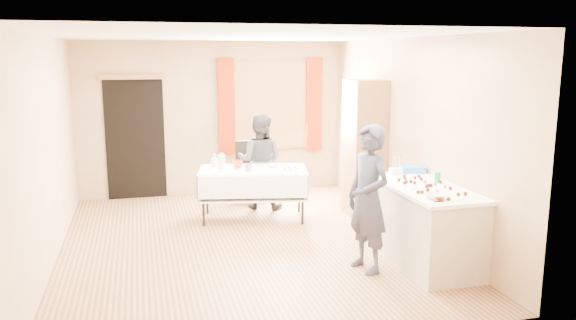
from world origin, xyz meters
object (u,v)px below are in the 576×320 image
object	(u,v)px
cabinet	(364,148)
counter	(424,224)
party_table	(253,189)
girl	(368,199)
chair	(250,182)
woman	(260,161)

from	to	relation	value
cabinet	counter	distance (m)	2.13
party_table	cabinet	bearing A→B (deg)	5.78
counter	girl	distance (m)	0.82
chair	girl	world-z (taller)	girl
cabinet	girl	size ratio (longest dim) A/B	1.23
chair	woman	xyz separation A→B (m)	(0.06, -0.52, 0.45)
counter	girl	bearing A→B (deg)	-175.44
cabinet	party_table	xyz separation A→B (m)	(-1.66, 0.17, -0.56)
chair	woman	world-z (taller)	woman
chair	girl	size ratio (longest dim) A/B	0.59
counter	woman	distance (m)	3.12
woman	counter	bearing A→B (deg)	139.65
cabinet	woman	distance (m)	1.63
chair	girl	bearing A→B (deg)	-84.98
woman	girl	bearing A→B (deg)	126.21
cabinet	party_table	size ratio (longest dim) A/B	1.20
cabinet	woman	size ratio (longest dim) A/B	1.36
counter	party_table	size ratio (longest dim) A/B	0.98
party_table	woman	size ratio (longest dim) A/B	1.13
party_table	chair	distance (m)	1.13
party_table	woman	distance (m)	0.70
party_table	chair	size ratio (longest dim) A/B	1.74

